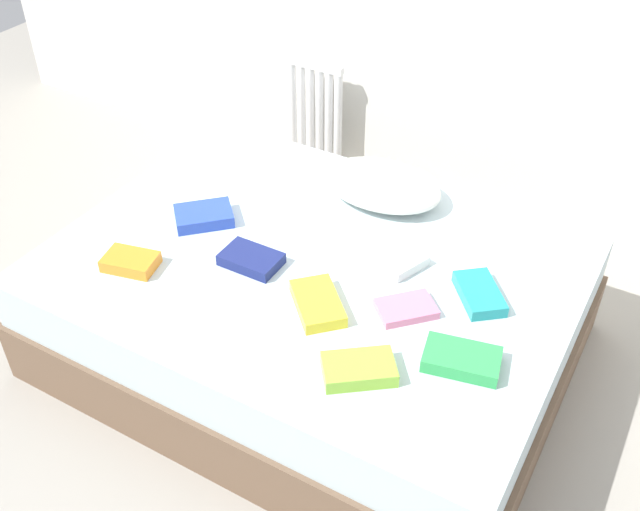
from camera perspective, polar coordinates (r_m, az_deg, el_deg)
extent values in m
plane|color=#9E998E|center=(3.17, -0.45, -7.30)|extent=(8.00, 8.00, 0.00)
cube|color=brown|center=(3.08, -0.47, -5.48)|extent=(2.00, 1.50, 0.28)
cube|color=silver|center=(2.91, -0.49, -1.92)|extent=(1.96, 1.46, 0.22)
cylinder|color=white|center=(4.13, -2.12, 11.36)|extent=(0.04, 0.04, 0.60)
cylinder|color=white|center=(4.10, -1.43, 11.18)|extent=(0.04, 0.04, 0.60)
cylinder|color=white|center=(4.08, -0.74, 11.00)|extent=(0.04, 0.04, 0.60)
cylinder|color=white|center=(4.05, -0.03, 10.82)|extent=(0.04, 0.04, 0.60)
cylinder|color=white|center=(4.02, 0.68, 10.63)|extent=(0.04, 0.04, 0.60)
cylinder|color=white|center=(4.00, 1.40, 10.44)|extent=(0.04, 0.04, 0.60)
cube|color=white|center=(3.94, -0.40, 14.52)|extent=(0.33, 0.04, 0.04)
cube|color=white|center=(4.20, -0.37, 7.52)|extent=(0.33, 0.04, 0.04)
ellipsoid|color=white|center=(3.15, 4.80, 5.48)|extent=(0.53, 0.36, 0.14)
cube|color=#2847B7|center=(3.06, -8.99, 3.05)|extent=(0.28, 0.28, 0.05)
cube|color=#8CC638|center=(2.38, 3.03, -8.79)|extent=(0.27, 0.25, 0.05)
cube|color=yellow|center=(2.61, -0.19, -3.73)|extent=(0.28, 0.28, 0.05)
cube|color=navy|center=(2.81, -5.36, -0.29)|extent=(0.22, 0.15, 0.04)
cube|color=pink|center=(2.61, 6.69, -4.11)|extent=(0.24, 0.24, 0.03)
cube|color=white|center=(2.82, 5.88, -0.17)|extent=(0.24, 0.23, 0.04)
cube|color=orange|center=(2.87, -14.47, -0.48)|extent=(0.22, 0.17, 0.05)
cube|color=teal|center=(2.71, 12.25, -2.91)|extent=(0.25, 0.26, 0.05)
cube|color=green|center=(2.45, 10.92, -7.90)|extent=(0.27, 0.20, 0.05)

